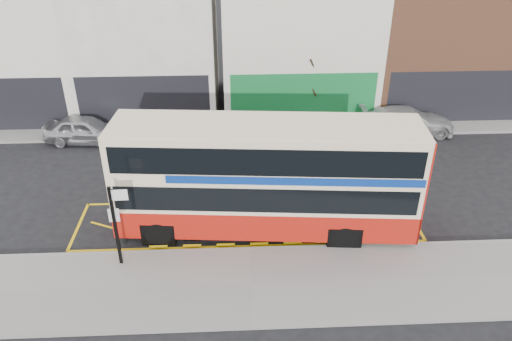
{
  "coord_description": "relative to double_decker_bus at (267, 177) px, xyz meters",
  "views": [
    {
      "loc": [
        -0.45,
        -15.49,
        12.2
      ],
      "look_at": [
        0.37,
        2.0,
        2.22
      ],
      "focal_mm": 35.0,
      "sensor_mm": 36.0,
      "label": 1
    }
  ],
  "objects": [
    {
      "name": "bus_stop_post",
      "position": [
        -5.41,
        -2.04,
        -0.36
      ],
      "size": [
        0.81,
        0.15,
        3.26
      ],
      "rotation": [
        0.0,
        0.0,
        0.05
      ],
      "color": "black",
      "rests_on": "pavement"
    },
    {
      "name": "ground",
      "position": [
        -0.74,
        -1.07,
        -2.45
      ],
      "size": [
        120.0,
        120.0,
        0.0
      ],
      "primitive_type": "plane",
      "color": "black",
      "rests_on": "ground"
    },
    {
      "name": "kerb",
      "position": [
        -0.74,
        -1.45,
        -2.37
      ],
      "size": [
        40.0,
        0.15,
        0.15
      ],
      "primitive_type": "cube",
      "color": "gray",
      "rests_on": "ground"
    },
    {
      "name": "double_decker_bus",
      "position": [
        0.0,
        0.0,
        0.0
      ],
      "size": [
        11.82,
        3.63,
        4.65
      ],
      "rotation": [
        0.0,
        0.0,
        -0.08
      ],
      "color": "#FEE5C1",
      "rests_on": "ground"
    },
    {
      "name": "terrace_green_shop",
      "position": [
        2.76,
        13.91,
        2.63
      ],
      "size": [
        9.0,
        8.01,
        11.3
      ],
      "color": "white",
      "rests_on": "ground"
    },
    {
      "name": "terrace_left",
      "position": [
        -6.24,
        13.92,
        2.88
      ],
      "size": [
        8.0,
        8.01,
        11.8
      ],
      "color": "white",
      "rests_on": "ground"
    },
    {
      "name": "terrace_far_left",
      "position": [
        -14.24,
        13.91,
        2.38
      ],
      "size": [
        8.0,
        8.01,
        10.8
      ],
      "color": "white",
      "rests_on": "ground"
    },
    {
      "name": "car_grey",
      "position": [
        0.28,
        7.82,
        -1.81
      ],
      "size": [
        4.05,
        2.21,
        1.26
      ],
      "primitive_type": "imported",
      "rotation": [
        0.0,
        0.0,
        1.33
      ],
      "color": "#3E3F45",
      "rests_on": "ground"
    },
    {
      "name": "terrace_right",
      "position": [
        11.76,
        13.91,
        2.13
      ],
      "size": [
        9.0,
        8.01,
        10.3
      ],
      "color": "#995B3D",
      "rests_on": "ground"
    },
    {
      "name": "car_silver",
      "position": [
        -9.27,
        8.42,
        -1.7
      ],
      "size": [
        4.54,
        2.19,
        1.49
      ],
      "primitive_type": "imported",
      "rotation": [
        0.0,
        0.0,
        1.47
      ],
      "color": "#B5B5BA",
      "rests_on": "ground"
    },
    {
      "name": "road_markings",
      "position": [
        -0.74,
        0.53,
        -2.44
      ],
      "size": [
        14.0,
        3.4,
        0.01
      ],
      "primitive_type": null,
      "color": "yellow",
      "rests_on": "ground"
    },
    {
      "name": "far_pavement",
      "position": [
        -0.74,
        9.93,
        -2.37
      ],
      "size": [
        50.0,
        3.0,
        0.15
      ],
      "primitive_type": "cube",
      "color": "gray",
      "rests_on": "ground"
    },
    {
      "name": "pavement",
      "position": [
        -0.74,
        -3.37,
        -2.37
      ],
      "size": [
        40.0,
        4.0,
        0.15
      ],
      "primitive_type": "cube",
      "color": "gray",
      "rests_on": "ground"
    },
    {
      "name": "street_tree_right",
      "position": [
        3.24,
        10.69,
        1.07
      ],
      "size": [
        2.39,
        2.39,
        5.16
      ],
      "color": "black",
      "rests_on": "ground"
    },
    {
      "name": "car_white",
      "position": [
        8.5,
        8.69,
        -1.69
      ],
      "size": [
        5.24,
        2.14,
        1.52
      ],
      "primitive_type": "imported",
      "rotation": [
        0.0,
        0.0,
        1.57
      ],
      "color": "#BABABA",
      "rests_on": "ground"
    }
  ]
}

